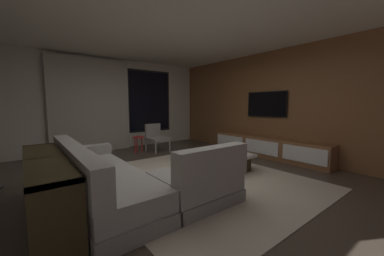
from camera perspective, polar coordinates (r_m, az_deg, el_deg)
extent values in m
plane|color=#473D33|center=(3.92, -3.36, -13.85)|extent=(9.20, 9.20, 0.00)
cube|color=silver|center=(7.01, -20.87, 5.85)|extent=(6.60, 0.12, 2.70)
cube|color=black|center=(7.44, -11.09, 6.90)|extent=(1.52, 0.02, 2.02)
cube|color=black|center=(7.43, -11.04, 6.90)|extent=(1.40, 0.03, 1.90)
cube|color=beige|center=(6.69, -24.90, 5.25)|extent=(2.10, 0.12, 2.60)
cube|color=brown|center=(5.98, 21.53, 5.83)|extent=(0.12, 7.80, 2.70)
plane|color=silver|center=(3.93, -3.63, 26.40)|extent=(8.20, 8.20, 0.00)
cube|color=beige|center=(4.04, 1.66, -13.12)|extent=(3.20, 3.80, 0.01)
cube|color=gray|center=(3.42, -21.90, -15.79)|extent=(0.90, 2.50, 0.18)
cube|color=#9E9991|center=(3.34, -22.05, -12.45)|extent=(0.86, 2.42, 0.24)
cube|color=#9E9991|center=(3.19, -28.39, -7.68)|extent=(0.20, 2.50, 0.40)
cube|color=#9E9991|center=(4.38, -26.39, -5.43)|extent=(0.90, 0.20, 0.18)
cube|color=gray|center=(3.17, 0.73, -17.12)|extent=(1.10, 0.90, 0.18)
cube|color=#9E9991|center=(3.09, 0.74, -13.54)|extent=(1.07, 0.86, 0.24)
cube|color=#9E9991|center=(2.74, 5.40, -9.13)|extent=(1.10, 0.20, 0.40)
cube|color=beige|center=(3.74, -28.00, -6.30)|extent=(0.10, 0.36, 0.36)
cube|color=#B2A893|center=(2.93, -24.99, -9.49)|extent=(0.10, 0.36, 0.36)
cube|color=#312915|center=(4.51, 6.24, -9.17)|extent=(1.00, 1.00, 0.30)
cube|color=white|center=(4.47, 6.27, -6.95)|extent=(1.16, 1.16, 0.06)
cube|color=#467A39|center=(4.42, 8.26, -6.50)|extent=(0.26, 0.19, 0.03)
cube|color=tan|center=(4.42, 8.30, -6.10)|extent=(0.21, 0.17, 0.02)
cube|color=#6DC467|center=(4.40, 8.43, -5.83)|extent=(0.30, 0.15, 0.03)
cube|color=#CD3862|center=(4.39, 8.47, -5.52)|extent=(0.28, 0.17, 0.02)
cylinder|color=#B2ADA0|center=(6.28, -5.87, -4.51)|extent=(0.04, 0.04, 0.36)
cylinder|color=#B2ADA0|center=(6.01, -9.51, -5.05)|extent=(0.04, 0.04, 0.36)
cylinder|color=#B2ADA0|center=(6.68, -8.49, -3.90)|extent=(0.04, 0.04, 0.36)
cylinder|color=#B2ADA0|center=(6.42, -12.01, -4.37)|extent=(0.04, 0.04, 0.36)
cube|color=#9E9991|center=(6.31, -9.00, -2.84)|extent=(0.59, 0.61, 0.08)
cube|color=#9E9991|center=(6.48, -10.23, -0.58)|extent=(0.49, 0.12, 0.38)
cylinder|color=red|center=(6.17, -14.70, -4.40)|extent=(0.03, 0.03, 0.46)
cylinder|color=red|center=(6.25, -13.02, -4.22)|extent=(0.03, 0.03, 0.46)
cylinder|color=red|center=(6.30, -14.23, -4.17)|extent=(0.03, 0.03, 0.46)
cylinder|color=red|center=(6.18, -13.91, -2.32)|extent=(0.32, 0.32, 0.02)
cube|color=brown|center=(5.89, 18.89, -4.73)|extent=(0.44, 3.10, 0.52)
cube|color=white|center=(5.20, 27.23, -6.23)|extent=(0.02, 0.93, 0.33)
cube|color=white|center=(5.70, 17.62, -4.79)|extent=(0.02, 0.93, 0.33)
cube|color=white|center=(6.33, 9.78, -3.51)|extent=(0.02, 0.93, 0.33)
cube|color=#352214|center=(5.48, 26.13, -7.35)|extent=(0.33, 0.68, 0.19)
cube|color=#64605B|center=(5.38, 28.64, -7.85)|extent=(0.03, 0.04, 0.17)
cube|color=#C49AA7|center=(5.41, 27.79, -7.66)|extent=(0.03, 0.04, 0.18)
cube|color=#53BB3F|center=(5.45, 26.95, -7.69)|extent=(0.03, 0.04, 0.15)
cube|color=#60AE8A|center=(5.48, 26.12, -7.54)|extent=(0.03, 0.04, 0.15)
cube|color=#72C246|center=(5.52, 25.31, -7.31)|extent=(0.03, 0.04, 0.17)
cube|color=purple|center=(5.56, 24.50, -7.30)|extent=(0.03, 0.04, 0.15)
cube|color=#4FC09E|center=(5.60, 23.71, -7.21)|extent=(0.03, 0.04, 0.14)
cube|color=black|center=(6.02, 18.96, 5.93)|extent=(0.04, 1.13, 0.65)
cube|color=black|center=(6.02, 18.94, 5.93)|extent=(0.05, 1.09, 0.61)
cube|color=#312915|center=(3.03, -34.16, -6.75)|extent=(0.40, 2.10, 0.04)
cube|color=#312915|center=(3.20, -33.51, -16.94)|extent=(0.38, 2.04, 0.03)
cube|color=#312915|center=(2.17, -31.46, -21.39)|extent=(0.40, 0.04, 0.74)
cube|color=#312915|center=(4.11, -34.91, -8.63)|extent=(0.40, 0.04, 0.74)
cube|color=#312915|center=(3.12, -33.77, -13.03)|extent=(0.38, 0.03, 0.74)
cube|color=silver|center=(2.37, -31.66, -21.47)|extent=(0.18, 0.04, 0.24)
cube|color=white|center=(2.54, -32.52, -19.67)|extent=(0.18, 0.04, 0.24)
cube|color=silver|center=(2.71, -33.03, -17.85)|extent=(0.18, 0.04, 0.26)
cube|color=white|center=(2.89, -33.29, -16.37)|extent=(0.18, 0.04, 0.26)
cube|color=silver|center=(3.06, -33.38, -15.08)|extent=(0.18, 0.04, 0.26)
cube|color=silver|center=(3.24, -33.82, -14.04)|extent=(0.18, 0.04, 0.25)
cube|color=silver|center=(3.42, -34.11, -12.91)|extent=(0.18, 0.04, 0.26)
cube|color=silver|center=(3.60, -34.11, -12.27)|extent=(0.18, 0.04, 0.22)
cube|color=silver|center=(3.78, -34.64, -11.18)|extent=(0.18, 0.04, 0.26)
cube|color=silver|center=(3.96, -34.67, -10.56)|extent=(0.18, 0.04, 0.24)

